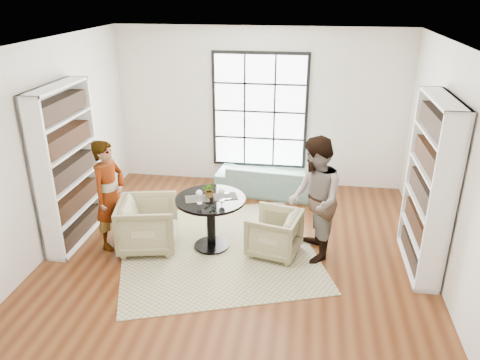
% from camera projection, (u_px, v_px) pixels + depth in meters
% --- Properties ---
extents(ground, '(6.00, 6.00, 0.00)m').
position_uv_depth(ground, '(235.00, 261.00, 6.73)').
color(ground, '#5E3316').
extents(room_shell, '(6.00, 6.01, 6.00)m').
position_uv_depth(room_shell, '(241.00, 166.00, 6.74)').
color(room_shell, silver).
rests_on(room_shell, ground).
extents(rug, '(3.57, 3.57, 0.01)m').
position_uv_depth(rug, '(218.00, 249.00, 7.03)').
color(rug, tan).
rests_on(rug, ground).
extents(pedestal_table, '(1.02, 1.02, 0.82)m').
position_uv_depth(pedestal_table, '(211.00, 212.00, 6.87)').
color(pedestal_table, black).
rests_on(pedestal_table, ground).
extents(sofa, '(1.99, 0.94, 0.56)m').
position_uv_depth(sofa, '(268.00, 179.00, 8.83)').
color(sofa, gray).
rests_on(sofa, ground).
extents(armchair_left, '(1.01, 0.99, 0.78)m').
position_uv_depth(armchair_left, '(148.00, 224.00, 6.94)').
color(armchair_left, '#C4AF8C').
rests_on(armchair_left, ground).
extents(armchair_right, '(0.86, 0.85, 0.66)m').
position_uv_depth(armchair_right, '(274.00, 233.00, 6.82)').
color(armchair_right, tan).
rests_on(armchair_right, ground).
extents(person_left, '(0.55, 0.69, 1.67)m').
position_uv_depth(person_left, '(110.00, 195.00, 6.84)').
color(person_left, gray).
rests_on(person_left, ground).
extents(person_right, '(0.83, 0.99, 1.81)m').
position_uv_depth(person_right, '(314.00, 200.00, 6.52)').
color(person_right, gray).
rests_on(person_right, ground).
extents(placemat_left, '(0.41, 0.35, 0.01)m').
position_uv_depth(placemat_left, '(197.00, 199.00, 6.75)').
color(placemat_left, '#282623').
rests_on(placemat_left, pedestal_table).
extents(placemat_right, '(0.41, 0.35, 0.01)m').
position_uv_depth(placemat_right, '(225.00, 196.00, 6.82)').
color(placemat_right, '#282623').
rests_on(placemat_right, pedestal_table).
extents(cutlery_left, '(0.20, 0.25, 0.01)m').
position_uv_depth(cutlery_left, '(197.00, 198.00, 6.75)').
color(cutlery_left, silver).
rests_on(cutlery_left, placemat_left).
extents(cutlery_right, '(0.20, 0.25, 0.01)m').
position_uv_depth(cutlery_right, '(225.00, 196.00, 6.82)').
color(cutlery_right, silver).
rests_on(cutlery_right, placemat_right).
extents(wine_glass_left, '(0.10, 0.10, 0.21)m').
position_uv_depth(wine_glass_left, '(199.00, 194.00, 6.56)').
color(wine_glass_left, silver).
rests_on(wine_glass_left, pedestal_table).
extents(wine_glass_right, '(0.09, 0.09, 0.21)m').
position_uv_depth(wine_glass_right, '(222.00, 191.00, 6.63)').
color(wine_glass_right, silver).
rests_on(wine_glass_right, pedestal_table).
extents(flower_centerpiece, '(0.23, 0.20, 0.22)m').
position_uv_depth(flower_centerpiece, '(210.00, 190.00, 6.78)').
color(flower_centerpiece, gray).
rests_on(flower_centerpiece, pedestal_table).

